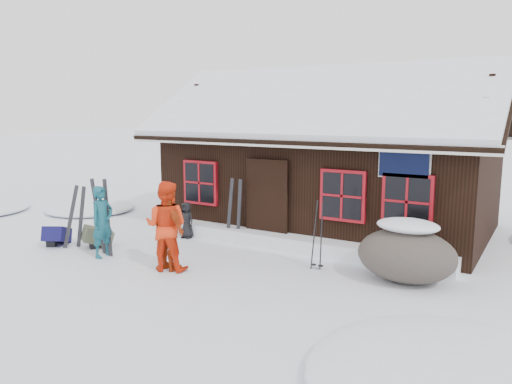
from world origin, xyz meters
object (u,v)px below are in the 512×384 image
skier_teal (102,222)px  ski_poles (318,236)px  skier_orange_left (166,226)px  skier_crouched (187,220)px  backpack_olive (98,239)px  backpack_blue (57,238)px  boulder (407,253)px  skier_orange_right (169,229)px  ski_pair_left (76,217)px

skier_teal → ski_poles: size_ratio=1.09×
ski_poles → skier_orange_left: bearing=-148.2°
skier_orange_left → ski_poles: (2.59, 1.60, -0.22)m
skier_crouched → backpack_olive: skier_crouched is taller
skier_teal → backpack_blue: bearing=85.7°
skier_crouched → backpack_olive: size_ratio=1.44×
boulder → backpack_olive: 7.03m
skier_orange_left → skier_crouched: skier_orange_left is taller
skier_orange_right → ski_pair_left: bearing=17.3°
skier_orange_right → ski_poles: size_ratio=1.17×
skier_orange_right → backpack_olive: 2.76m
skier_orange_right → boulder: bearing=-137.2°
skier_teal → skier_orange_left: (1.80, 0.03, 0.12)m
ski_pair_left → backpack_blue: 0.81m
skier_orange_left → ski_pair_left: size_ratio=1.18×
backpack_blue → backpack_olive: backpack_olive is taller
ski_pair_left → backpack_blue: bearing=168.3°
skier_orange_left → boulder: size_ratio=0.99×
skier_teal → ski_pair_left: bearing=78.3°
skier_orange_left → ski_pair_left: (-2.93, 0.18, -0.18)m
skier_teal → backpack_blue: size_ratio=2.48×
skier_orange_right → ski_poles: 2.98m
skier_orange_right → backpack_olive: bearing=10.5°
skier_orange_left → skier_crouched: bearing=-78.6°
skier_crouched → boulder: 5.63m
boulder → skier_teal: bearing=-163.6°
skier_orange_left → skier_orange_right: 0.09m
backpack_blue → backpack_olive: (0.94, 0.41, 0.00)m
ski_pair_left → skier_crouched: bearing=28.1°
skier_teal → ski_pair_left: size_ratio=1.03×
skier_orange_right → ski_poles: (2.52, 1.58, -0.17)m
skier_orange_right → backpack_olive: skier_orange_right is taller
skier_teal → ski_poles: bearing=-70.8°
skier_orange_left → ski_pair_left: 2.94m
skier_orange_left → backpack_olive: bearing=-29.1°
backpack_blue → backpack_olive: size_ratio=0.99×
boulder → backpack_olive: size_ratio=2.87×
skier_orange_right → skier_crouched: bearing=-38.1°
boulder → backpack_blue: (-7.83, -1.72, -0.37)m
skier_orange_right → ski_pair_left: skier_orange_right is taller
backpack_olive → ski_poles: bearing=43.5°
ski_poles → boulder: bearing=5.8°
ski_poles → backpack_blue: size_ratio=2.28×
skier_crouched → boulder: bearing=-0.2°
skier_crouched → ski_pair_left: (-1.64, -2.04, 0.26)m
skier_orange_left → backpack_olive: size_ratio=2.83×
skier_orange_left → skier_crouched: (-1.28, 2.22, -0.45)m
skier_crouched → ski_pair_left: size_ratio=0.60×
skier_crouched → ski_poles: bearing=-4.8°
backpack_blue → ski_poles: bearing=-15.6°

